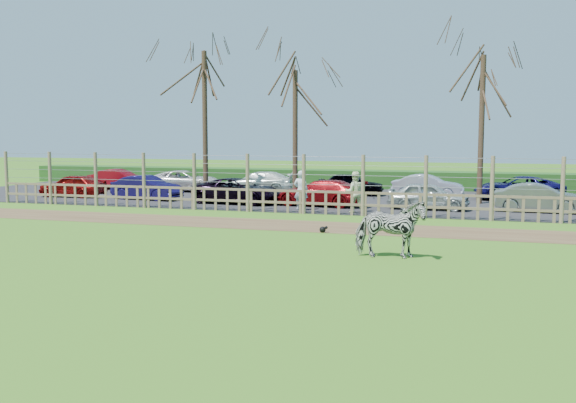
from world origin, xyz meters
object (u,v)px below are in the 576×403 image
(tree_right, at_px, (482,93))
(car_7, at_px, (119,179))
(car_10, at_px, (351,184))
(car_12, at_px, (518,188))
(car_5, at_px, (539,198))
(tree_left, at_px, (205,89))
(car_3, at_px, (320,193))
(tree_mid, at_px, (295,103))
(car_0, at_px, (73,185))
(crow, at_px, (323,229))
(car_2, at_px, (238,191))
(car_1, at_px, (147,188))
(car_8, at_px, (185,181))
(zebra, at_px, (390,229))
(car_4, at_px, (428,196))
(visitor_a, at_px, (301,190))
(visitor_b, at_px, (355,192))
(car_9, at_px, (258,182))
(car_11, at_px, (428,186))

(tree_right, bearing_deg, car_7, 174.72)
(car_10, bearing_deg, car_12, -95.99)
(car_5, bearing_deg, tree_left, 88.59)
(car_3, relative_size, car_7, 1.14)
(tree_left, xyz_separation_m, car_5, (15.94, -1.27, -4.98))
(tree_mid, distance_m, car_0, 12.50)
(car_7, bearing_deg, car_10, -92.62)
(crow, relative_size, car_2, 0.07)
(tree_left, distance_m, car_10, 9.28)
(car_1, height_order, car_8, same)
(tree_left, distance_m, zebra, 18.02)
(tree_left, height_order, car_7, tree_left)
(car_5, bearing_deg, tree_mid, 81.93)
(car_4, height_order, car_12, same)
(zebra, bearing_deg, car_5, -26.91)
(visitor_a, relative_size, car_7, 0.47)
(car_5, relative_size, car_10, 1.03)
(visitor_b, distance_m, car_0, 15.70)
(car_1, height_order, car_3, same)
(tree_mid, height_order, car_1, tree_mid)
(tree_left, height_order, tree_right, tree_left)
(car_2, height_order, car_9, same)
(tree_left, xyz_separation_m, car_12, (15.35, 3.70, -4.98))
(car_9, bearing_deg, car_5, 65.09)
(zebra, height_order, visitor_b, visitor_b)
(tree_right, height_order, zebra, tree_right)
(car_12, bearing_deg, car_7, -95.31)
(tree_mid, relative_size, car_3, 1.65)
(tree_mid, height_order, car_9, tree_mid)
(tree_right, height_order, car_0, tree_right)
(car_4, xyz_separation_m, car_9, (-9.78, 5.23, 0.00))
(visitor_b, xyz_separation_m, car_5, (7.44, 2.46, -0.26))
(car_5, bearing_deg, car_7, 81.69)
(tree_right, height_order, car_7, tree_right)
(car_2, distance_m, car_5, 13.47)
(car_7, distance_m, car_11, 18.09)
(car_2, bearing_deg, car_11, -52.04)
(zebra, relative_size, car_3, 0.46)
(car_2, bearing_deg, car_4, -83.89)
(crow, bearing_deg, car_5, 47.36)
(zebra, xyz_separation_m, car_8, (-14.17, 16.56, -0.15))
(tree_right, bearing_deg, car_8, 173.37)
(visitor_b, bearing_deg, car_7, -41.92)
(car_4, bearing_deg, tree_right, -33.03)
(visitor_b, relative_size, car_0, 0.49)
(tree_left, distance_m, visitor_b, 10.41)
(tree_left, height_order, zebra, tree_left)
(car_10, bearing_deg, car_4, -145.43)
(crow, relative_size, car_7, 0.08)
(car_7, height_order, car_11, same)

